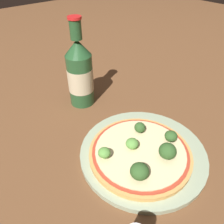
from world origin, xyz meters
The scene contains 10 objects.
ground_plane centered at (0.00, 0.00, 0.00)m, with size 3.00×3.00×0.00m, color brown.
plate centered at (0.01, -0.01, 0.01)m, with size 0.27×0.27×0.01m.
pizza centered at (0.00, -0.02, 0.02)m, with size 0.21×0.21×0.01m.
broccoli_floret_0 centered at (0.07, -0.04, 0.04)m, with size 0.03×0.03×0.03m.
broccoli_floret_1 centered at (-0.05, -0.06, 0.04)m, with size 0.03×0.03×0.03m.
broccoli_floret_2 centered at (-0.07, 0.02, 0.04)m, with size 0.02×0.02×0.03m.
broccoli_floret_3 centered at (0.04, 0.02, 0.04)m, with size 0.02×0.02×0.02m.
broccoli_floret_4 centered at (-0.01, 0.00, 0.04)m, with size 0.03×0.03×0.02m.
broccoli_floret_5 centered at (0.02, -0.06, 0.04)m, with size 0.03×0.03×0.03m.
beer_bottle centered at (0.03, 0.23, 0.09)m, with size 0.07×0.07×0.23m.
Camera 1 is at (-0.24, -0.21, 0.36)m, focal length 35.00 mm.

